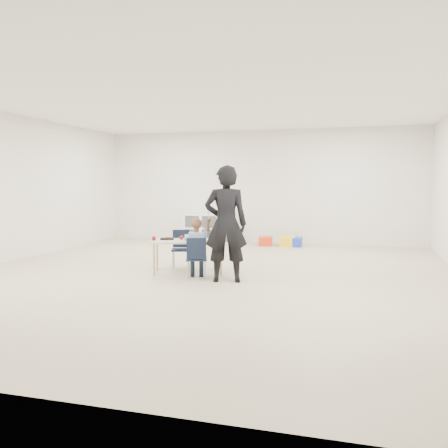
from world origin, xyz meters
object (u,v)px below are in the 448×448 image
(cubby_shelf, at_px, (211,228))
(chair_near, at_px, (197,258))
(child, at_px, (197,246))
(adult, at_px, (226,224))
(table, at_px, (188,256))

(cubby_shelf, bearing_deg, chair_near, -75.55)
(child, xyz_separation_m, cubby_shelf, (-1.19, 4.60, -0.17))
(chair_near, relative_size, adult, 0.38)
(chair_near, xyz_separation_m, child, (0.00, 0.00, 0.19))
(table, xyz_separation_m, chair_near, (0.30, -0.45, 0.05))
(table, relative_size, chair_near, 2.01)
(child, relative_size, adult, 0.59)
(table, relative_size, child, 1.27)
(adult, bearing_deg, table, -48.04)
(table, bearing_deg, cubby_shelf, 84.26)
(child, bearing_deg, chair_near, 162.23)
(cubby_shelf, bearing_deg, table, -77.97)
(chair_near, distance_m, adult, 0.73)
(table, distance_m, cubby_shelf, 4.25)
(table, xyz_separation_m, adult, (0.79, -0.51, 0.59))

